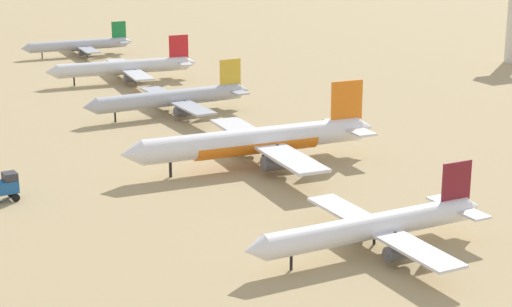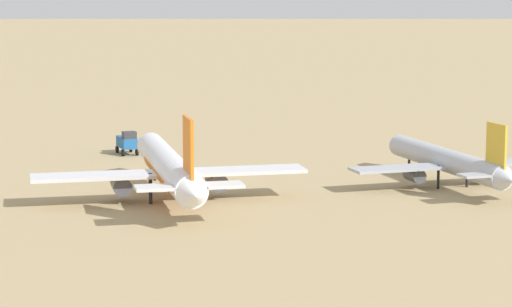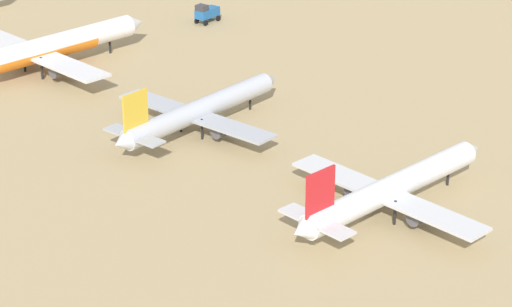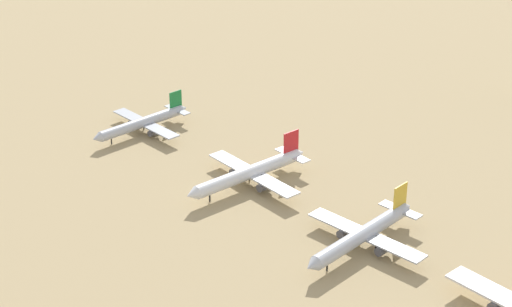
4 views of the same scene
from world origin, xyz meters
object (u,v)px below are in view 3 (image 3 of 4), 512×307
(parked_jet_1, at_px, (391,189))
(service_truck, at_px, (206,12))
(parked_jet_3, at_px, (43,49))
(parked_jet_2, at_px, (199,111))

(parked_jet_1, relative_size, service_truck, 6.62)
(parked_jet_1, distance_m, service_truck, 85.17)
(parked_jet_3, xyz_separation_m, service_truck, (39.04, -0.42, -2.02))
(parked_jet_2, bearing_deg, parked_jet_3, 89.44)
(parked_jet_3, bearing_deg, parked_jet_2, -90.56)
(parked_jet_2, distance_m, parked_jet_3, 38.24)
(parked_jet_1, bearing_deg, parked_jet_2, 86.47)
(parked_jet_2, xyz_separation_m, service_truck, (39.42, 37.81, -1.31))
(parked_jet_1, distance_m, parked_jet_3, 74.74)
(parked_jet_2, distance_m, service_truck, 54.63)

